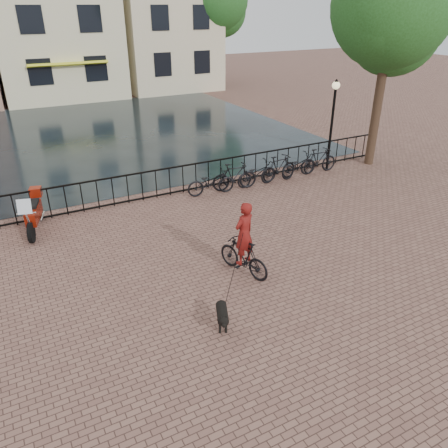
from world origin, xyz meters
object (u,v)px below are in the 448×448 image
lamp_post (333,110)px  dog (222,316)px  cyclist (244,243)px  motorcycle (33,209)px

lamp_post → dog: (-8.35, -6.69, -2.10)m
cyclist → lamp_post: bearing=-161.1°
dog → motorcycle: (-2.87, 6.44, 0.41)m
dog → motorcycle: bearing=136.7°
lamp_post → dog: bearing=-141.3°
lamp_post → motorcycle: bearing=-178.7°
lamp_post → cyclist: (-6.93, -5.13, -1.53)m
cyclist → dog: bearing=30.4°
dog → motorcycle: size_ratio=0.44×
cyclist → motorcycle: bearing=-66.3°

